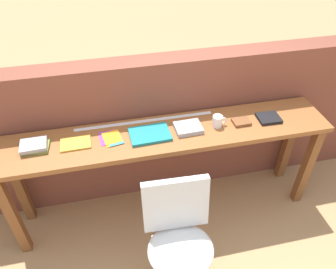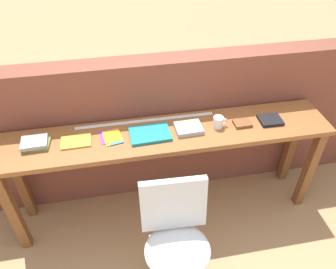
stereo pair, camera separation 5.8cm
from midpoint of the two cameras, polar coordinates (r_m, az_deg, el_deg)
name	(u,v)px [view 2 (the right image)]	position (r m, az deg, el deg)	size (l,w,h in m)	color
ground_plane	(173,235)	(2.88, 1.56, -17.15)	(40.00, 40.00, 0.00)	tan
brick_wall_back	(160,128)	(2.82, -0.87, 1.12)	(6.00, 0.20, 1.31)	brown
sideboard	(167,146)	(2.51, 0.46, -2.10)	(2.50, 0.44, 0.88)	brown
chair_white_moulded	(176,235)	(2.26, 2.19, -17.03)	(0.46, 0.47, 0.89)	silver
book_stack_leftmost	(35,143)	(2.46, -21.49, -1.44)	(0.20, 0.16, 0.05)	olive
magazine_cycling	(76,142)	(2.41, -15.07, -1.21)	(0.21, 0.14, 0.01)	gold
pamphlet_pile_colourful	(111,137)	(2.40, -9.14, -0.39)	(0.17, 0.19, 0.01)	purple
book_open_centre	(150,134)	(2.39, -2.47, 0.12)	(0.29, 0.21, 0.02)	#19757A
book_grey_hardcover	(189,128)	(2.44, 4.29, 1.09)	(0.20, 0.16, 0.04)	#9E9EA3
mug	(218,122)	(2.48, 9.45, 2.14)	(0.11, 0.08, 0.09)	white
leather_journal_brown	(242,123)	(2.56, 13.46, 1.90)	(0.13, 0.10, 0.02)	brown
book_repair_rightmost	(270,120)	(2.65, 17.99, 2.41)	(0.17, 0.15, 0.02)	black
ruler_metal_back_edge	(145,121)	(2.54, -3.29, 2.42)	(1.07, 0.03, 0.00)	silver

